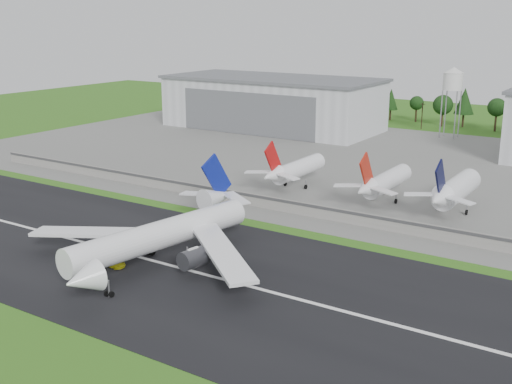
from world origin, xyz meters
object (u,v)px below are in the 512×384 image
Objects in this scene: main_airliner at (159,242)px; parked_jet_red_a at (293,170)px; parked_jet_red_b at (383,182)px; ground_vehicle at (114,263)px; parked_jet_navy at (453,191)px.

main_airliner is 1.89× the size of parked_jet_red_a.
parked_jet_red_b is at bearing 0.01° from parked_jet_red_a.
main_airliner is 67.29m from parked_jet_red_a.
parked_jet_red_a is 1.00× the size of parked_jet_red_b.
ground_vehicle is (-6.85, -6.35, -4.04)m from main_airliner.
parked_jet_red_a is at bearing -179.99° from parked_jet_red_b.
parked_jet_navy is at bearing -30.79° from ground_vehicle.
ground_vehicle is at bearing 52.70° from main_airliner.
parked_jet_navy is (46.88, 0.08, 0.48)m from parked_jet_red_a.
parked_jet_red_a is 46.88m from parked_jet_navy.
parked_jet_navy reaches higher than ground_vehicle.
main_airliner reaches higher than parked_jet_navy.
parked_jet_red_a reaches higher than ground_vehicle.
parked_jet_red_a is 1.00× the size of parked_jet_navy.
main_airliner is 1.89× the size of parked_jet_navy.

